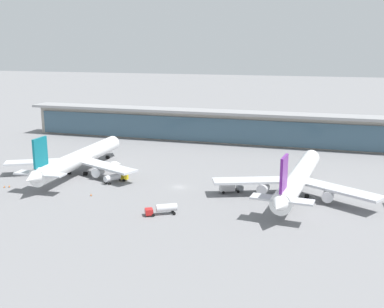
{
  "coord_description": "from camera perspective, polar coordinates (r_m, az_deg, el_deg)",
  "views": [
    {
      "loc": [
        46.82,
        -137.66,
        44.37
      ],
      "look_at": [
        0.0,
        13.61,
        8.0
      ],
      "focal_mm": 44.01,
      "sensor_mm": 36.0,
      "label": 1
    }
  ],
  "objects": [
    {
      "name": "service_truck_on_taxiway_yellow",
      "position": [
        158.67,
        -9.33,
        -2.84
      ],
      "size": [
        6.08,
        8.63,
        2.95
      ],
      "color": "yellow",
      "rests_on": "ground"
    },
    {
      "name": "airliner_left_stand",
      "position": [
        171.2,
        -13.57,
        -0.56
      ],
      "size": [
        50.27,
        65.34,
        17.41
      ],
      "color": "white",
      "rests_on": "ground"
    },
    {
      "name": "terminal_building",
      "position": [
        220.15,
        4.69,
        3.35
      ],
      "size": [
        203.58,
        12.8,
        15.2
      ],
      "color": "#9E998E",
      "rests_on": "ground"
    },
    {
      "name": "safety_cone_charlie",
      "position": [
        162.92,
        -21.27,
        -3.66
      ],
      "size": [
        0.62,
        0.62,
        0.7
      ],
      "color": "orange",
      "rests_on": "ground"
    },
    {
      "name": "safety_cone_bravo",
      "position": [
        146.58,
        -12.14,
        -4.86
      ],
      "size": [
        0.62,
        0.62,
        0.7
      ],
      "color": "orange",
      "rests_on": "ground"
    },
    {
      "name": "airliner_centre_stand",
      "position": [
        145.34,
        12.69,
        -2.91
      ],
      "size": [
        50.14,
        65.41,
        17.41
      ],
      "color": "white",
      "rests_on": "ground"
    },
    {
      "name": "service_truck_near_nose_grey",
      "position": [
        146.63,
        4.57,
        -4.03
      ],
      "size": [
        7.48,
        5.61,
        3.1
      ],
      "color": "gray",
      "rests_on": "ground"
    },
    {
      "name": "service_truck_under_wing_white",
      "position": [
        173.67,
        -9.34,
        -1.47
      ],
      "size": [
        6.92,
        6.64,
        3.1
      ],
      "color": "silver",
      "rests_on": "ground"
    },
    {
      "name": "ground_plane",
      "position": [
        152.02,
        -1.52,
        -4.04
      ],
      "size": [
        1200.0,
        1200.0,
        0.0
      ],
      "primitive_type": "plane",
      "color": "slate"
    },
    {
      "name": "safety_cone_alpha",
      "position": [
        163.2,
        -21.79,
        -3.68
      ],
      "size": [
        0.62,
        0.62,
        0.7
      ],
      "color": "orange",
      "rests_on": "ground"
    },
    {
      "name": "service_truck_mid_apron_red",
      "position": [
        127.61,
        -3.59,
        -6.62
      ],
      "size": [
        8.54,
        6.33,
        2.95
      ],
      "color": "#B21E1E",
      "rests_on": "ground"
    }
  ]
}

